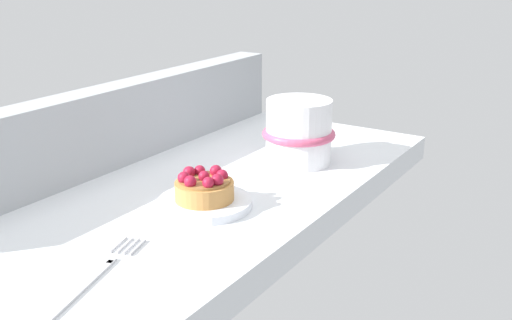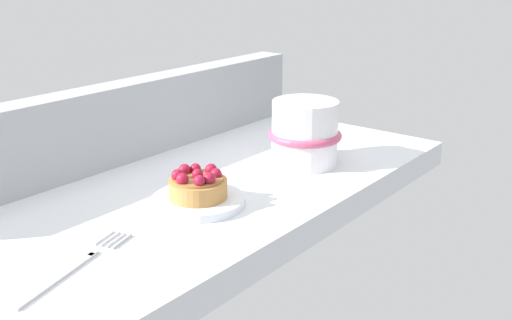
{
  "view_description": "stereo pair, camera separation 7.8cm",
  "coord_description": "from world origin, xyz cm",
  "px_view_note": "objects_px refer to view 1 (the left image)",
  "views": [
    {
      "loc": [
        -59.96,
        -46.59,
        28.85
      ],
      "look_at": [
        4.27,
        -5.77,
        3.15
      ],
      "focal_mm": 43.12,
      "sensor_mm": 36.0,
      "label": 1
    },
    {
      "loc": [
        -55.47,
        -52.92,
        28.85
      ],
      "look_at": [
        4.27,
        -5.77,
        3.15
      ],
      "focal_mm": 43.12,
      "sensor_mm": 36.0,
      "label": 2
    }
  ],
  "objects_px": {
    "dessert_fork": "(98,272)",
    "dessert_plate": "(205,203)",
    "raspberry_tart": "(204,187)",
    "coffee_mug": "(300,131)"
  },
  "relations": [
    {
      "from": "dessert_fork",
      "to": "coffee_mug",
      "type": "bearing_deg",
      "value": -0.03
    },
    {
      "from": "dessert_plate",
      "to": "coffee_mug",
      "type": "xyz_separation_m",
      "value": [
        0.21,
        -0.01,
        0.04
      ]
    },
    {
      "from": "dessert_plate",
      "to": "coffee_mug",
      "type": "distance_m",
      "value": 0.21
    },
    {
      "from": "raspberry_tart",
      "to": "dessert_fork",
      "type": "height_order",
      "value": "raspberry_tart"
    },
    {
      "from": "dessert_fork",
      "to": "dessert_plate",
      "type": "bearing_deg",
      "value": 4.25
    },
    {
      "from": "coffee_mug",
      "to": "dessert_fork",
      "type": "relative_size",
      "value": 0.88
    },
    {
      "from": "raspberry_tart",
      "to": "coffee_mug",
      "type": "relative_size",
      "value": 0.5
    },
    {
      "from": "dessert_plate",
      "to": "dessert_fork",
      "type": "distance_m",
      "value": 0.19
    },
    {
      "from": "raspberry_tart",
      "to": "coffee_mug",
      "type": "xyz_separation_m",
      "value": [
        0.21,
        -0.01,
        0.02
      ]
    },
    {
      "from": "dessert_plate",
      "to": "raspberry_tart",
      "type": "bearing_deg",
      "value": 82.64
    }
  ]
}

